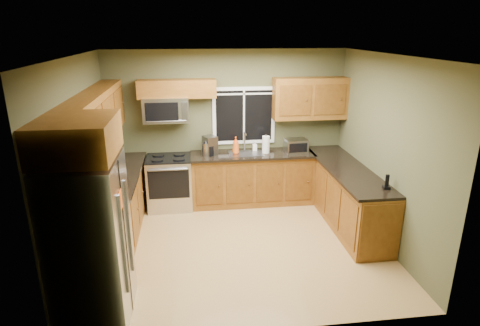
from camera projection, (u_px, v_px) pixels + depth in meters
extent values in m
plane|color=#A9824A|center=(240.00, 244.00, 5.91)|extent=(4.20, 4.20, 0.00)
plane|color=white|center=(240.00, 56.00, 5.05)|extent=(4.20, 4.20, 0.00)
plane|color=#4B4C2F|center=(227.00, 127.00, 7.17)|extent=(4.20, 0.00, 4.20)
plane|color=#4B4C2F|center=(263.00, 215.00, 3.79)|extent=(4.20, 0.00, 4.20)
plane|color=#4B4C2F|center=(80.00, 164.00, 5.23)|extent=(0.00, 3.60, 3.60)
plane|color=#4B4C2F|center=(385.00, 152.00, 5.73)|extent=(0.00, 3.60, 3.60)
cube|color=white|center=(244.00, 116.00, 7.13)|extent=(1.12, 0.03, 1.02)
cube|color=black|center=(244.00, 116.00, 7.12)|extent=(1.00, 0.01, 0.90)
cube|color=white|center=(244.00, 116.00, 7.12)|extent=(0.03, 0.01, 0.90)
cube|color=white|center=(244.00, 94.00, 6.99)|extent=(1.00, 0.01, 0.03)
cube|color=brown|center=(117.00, 209.00, 6.00)|extent=(0.60, 2.65, 0.90)
cube|color=black|center=(115.00, 180.00, 5.86)|extent=(0.65, 2.65, 0.04)
cube|color=brown|center=(252.00, 179.00, 7.23)|extent=(2.17, 0.60, 0.90)
cube|color=black|center=(253.00, 154.00, 7.06)|extent=(2.17, 0.65, 0.04)
cube|color=brown|center=(345.00, 196.00, 6.50)|extent=(0.60, 2.50, 0.90)
cube|color=brown|center=(381.00, 233.00, 5.31)|extent=(0.56, 0.02, 0.82)
cube|color=black|center=(346.00, 168.00, 6.35)|extent=(0.65, 2.50, 0.04)
cube|color=brown|center=(97.00, 117.00, 5.54)|extent=(0.33, 2.65, 0.72)
cube|color=brown|center=(177.00, 89.00, 6.69)|extent=(1.30, 0.33, 0.30)
cube|color=brown|center=(310.00, 98.00, 7.03)|extent=(1.30, 0.33, 0.72)
cube|color=brown|center=(76.00, 138.00, 3.84)|extent=(0.72, 0.90, 0.38)
cube|color=#B7B7BC|center=(90.00, 242.00, 4.20)|extent=(0.72, 0.90, 1.80)
cube|color=slate|center=(123.00, 245.00, 4.04)|extent=(0.03, 0.04, 1.10)
cube|color=slate|center=(129.00, 227.00, 4.41)|extent=(0.03, 0.04, 1.10)
cube|color=black|center=(126.00, 240.00, 4.24)|extent=(0.01, 0.02, 1.78)
cube|color=#E95815|center=(121.00, 200.00, 3.99)|extent=(0.01, 0.14, 0.20)
cube|color=#B7B7BC|center=(170.00, 183.00, 7.03)|extent=(0.76, 0.65, 0.90)
cube|color=black|center=(168.00, 158.00, 6.89)|extent=(0.76, 0.64, 0.03)
cube|color=black|center=(169.00, 185.00, 6.69)|extent=(0.68, 0.02, 0.50)
cylinder|color=slate|center=(168.00, 170.00, 6.58)|extent=(0.64, 0.04, 0.04)
cylinder|color=black|center=(157.00, 160.00, 6.73)|extent=(0.20, 0.20, 0.01)
cylinder|color=black|center=(179.00, 159.00, 6.77)|extent=(0.20, 0.20, 0.01)
cylinder|color=black|center=(158.00, 155.00, 6.99)|extent=(0.20, 0.20, 0.01)
cylinder|color=black|center=(179.00, 154.00, 7.03)|extent=(0.20, 0.20, 0.01)
cube|color=#B7B7BC|center=(166.00, 109.00, 6.75)|extent=(0.76, 0.38, 0.42)
cube|color=black|center=(162.00, 112.00, 6.56)|extent=(0.54, 0.01, 0.30)
cube|color=slate|center=(184.00, 111.00, 6.60)|extent=(0.10, 0.01, 0.30)
cylinder|color=slate|center=(166.00, 121.00, 6.60)|extent=(0.66, 0.02, 0.02)
cube|color=slate|center=(246.00, 154.00, 7.04)|extent=(0.60, 0.42, 0.02)
cylinder|color=#B7B7BC|center=(245.00, 141.00, 7.17)|extent=(0.03, 0.03, 0.34)
cylinder|color=#B7B7BC|center=(245.00, 134.00, 7.05)|extent=(0.03, 0.18, 0.03)
cube|color=#B7B7BC|center=(296.00, 146.00, 7.08)|extent=(0.40, 0.32, 0.24)
cube|color=black|center=(298.00, 148.00, 6.94)|extent=(0.32, 0.04, 0.16)
cube|color=slate|center=(210.00, 145.00, 6.94)|extent=(0.28, 0.30, 0.33)
cylinder|color=black|center=(210.00, 151.00, 6.88)|extent=(0.16, 0.16, 0.17)
cylinder|color=#B7B7BC|center=(206.00, 149.00, 6.88)|extent=(0.20, 0.20, 0.23)
cone|color=black|center=(206.00, 142.00, 6.83)|extent=(0.13, 0.13, 0.06)
cylinder|color=white|center=(266.00, 145.00, 7.03)|extent=(0.14, 0.14, 0.30)
cylinder|color=slate|center=(266.00, 136.00, 6.98)|extent=(0.02, 0.02, 0.04)
imported|color=#E95815|center=(236.00, 145.00, 6.99)|extent=(0.14, 0.14, 0.30)
imported|color=white|center=(255.00, 146.00, 7.18)|extent=(0.08, 0.08, 0.17)
cube|color=black|center=(386.00, 187.00, 5.48)|extent=(0.11, 0.11, 0.04)
cube|color=black|center=(387.00, 180.00, 5.45)|extent=(0.05, 0.04, 0.16)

